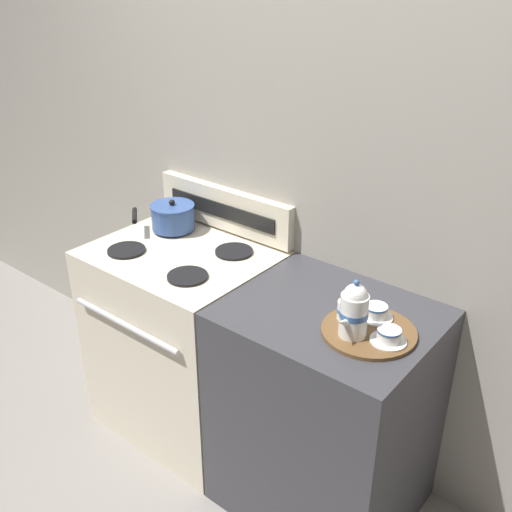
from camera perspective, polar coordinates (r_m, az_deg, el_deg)
name	(u,v)px	position (r m, az deg, el deg)	size (l,w,h in m)	color
ground_plane	(249,452)	(2.91, -0.68, -18.15)	(6.00, 6.00, 0.00)	gray
wall_back	(299,210)	(2.52, 4.09, 4.37)	(6.00, 0.05, 2.20)	#9E998E
stove	(186,340)	(2.82, -6.70, -7.97)	(0.77, 0.65, 0.93)	beige
control_panel	(224,209)	(2.73, -3.04, 4.53)	(0.75, 0.05, 0.19)	beige
side_counter	(325,411)	(2.44, 6.55, -14.49)	(0.74, 0.62, 0.92)	#38383D
saucepan	(172,216)	(2.76, -7.97, 3.75)	(0.28, 0.29, 0.14)	#335193
serving_tray	(369,332)	(2.06, 10.68, -7.09)	(0.32, 0.32, 0.01)	brown
teapot	(354,310)	(1.98, 9.30, -5.14)	(0.10, 0.15, 0.21)	white
teacup_left	(376,312)	(2.12, 11.36, -5.22)	(0.12, 0.12, 0.05)	white
teacup_right	(389,336)	(2.00, 12.53, -7.40)	(0.12, 0.12, 0.05)	white
creamer_jug	(347,310)	(2.09, 8.65, -5.10)	(0.07, 0.07, 0.07)	white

